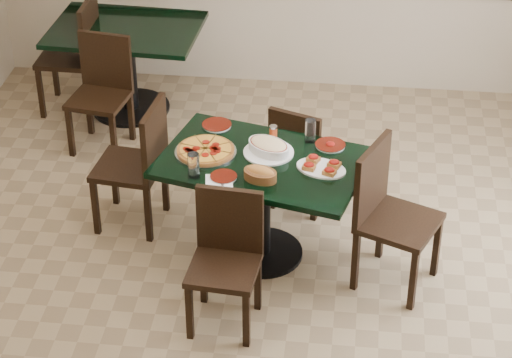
# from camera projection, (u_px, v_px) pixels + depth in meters

# --- Properties ---
(floor) EXTENTS (5.50, 5.50, 0.00)m
(floor) POSITION_uv_depth(u_px,v_px,m) (252.00, 275.00, 6.55)
(floor) COLOR olive
(floor) RESTS_ON ground
(room_shell) EXTENTS (5.50, 5.50, 5.50)m
(room_shell) POSITION_uv_depth(u_px,v_px,m) (419.00, 11.00, 7.24)
(room_shell) COLOR white
(room_shell) RESTS_ON floor
(main_table) EXTENTS (1.44, 1.11, 0.75)m
(main_table) POSITION_uv_depth(u_px,v_px,m) (262.00, 184.00, 6.42)
(main_table) COLOR black
(main_table) RESTS_ON floor
(back_table) EXTENTS (1.23, 0.93, 0.75)m
(back_table) POSITION_uv_depth(u_px,v_px,m) (127.00, 53.00, 8.12)
(back_table) COLOR black
(back_table) RESTS_ON floor
(chair_far) EXTENTS (0.49, 0.49, 0.82)m
(chair_far) POSITION_uv_depth(u_px,v_px,m) (300.00, 153.00, 6.95)
(chair_far) COLOR black
(chair_far) RESTS_ON floor
(chair_near) EXTENTS (0.44, 0.44, 0.87)m
(chair_near) POSITION_uv_depth(u_px,v_px,m) (227.00, 252.00, 5.96)
(chair_near) COLOR black
(chair_near) RESTS_ON floor
(chair_right) EXTENTS (0.60, 0.60, 0.97)m
(chair_right) POSITION_uv_depth(u_px,v_px,m) (387.00, 208.00, 6.23)
(chair_right) COLOR black
(chair_right) RESTS_ON floor
(chair_left) EXTENTS (0.49, 0.49, 0.94)m
(chair_left) POSITION_uv_depth(u_px,v_px,m) (140.00, 159.00, 6.75)
(chair_left) COLOR black
(chair_left) RESTS_ON floor
(back_chair_near) EXTENTS (0.48, 0.48, 0.90)m
(back_chair_near) POSITION_uv_depth(u_px,v_px,m) (102.00, 86.00, 7.69)
(back_chair_near) COLOR black
(back_chair_near) RESTS_ON floor
(back_chair_left) EXTENTS (0.46, 0.46, 0.97)m
(back_chair_left) POSITION_uv_depth(u_px,v_px,m) (78.00, 49.00, 8.13)
(back_chair_left) COLOR black
(back_chair_left) RESTS_ON floor
(pepperoni_pizza) EXTENTS (0.40, 0.40, 0.04)m
(pepperoni_pizza) POSITION_uv_depth(u_px,v_px,m) (206.00, 150.00, 6.39)
(pepperoni_pizza) COLOR #AFAFB6
(pepperoni_pizza) RESTS_ON main_table
(lasagna_casserole) EXTENTS (0.35, 0.33, 0.09)m
(lasagna_casserole) POSITION_uv_depth(u_px,v_px,m) (269.00, 147.00, 6.37)
(lasagna_casserole) COLOR silver
(lasagna_casserole) RESTS_ON main_table
(bread_basket) EXTENTS (0.25, 0.21, 0.09)m
(bread_basket) POSITION_uv_depth(u_px,v_px,m) (260.00, 174.00, 6.11)
(bread_basket) COLOR brown
(bread_basket) RESTS_ON main_table
(bruschetta_platter) EXTENTS (0.38, 0.33, 0.05)m
(bruschetta_platter) POSITION_uv_depth(u_px,v_px,m) (321.00, 166.00, 6.22)
(bruschetta_platter) COLOR silver
(bruschetta_platter) RESTS_ON main_table
(side_plate_near) EXTENTS (0.17, 0.17, 0.02)m
(side_plate_near) POSITION_uv_depth(u_px,v_px,m) (224.00, 177.00, 6.15)
(side_plate_near) COLOR silver
(side_plate_near) RESTS_ON main_table
(side_plate_far_r) EXTENTS (0.20, 0.20, 0.03)m
(side_plate_far_r) POSITION_uv_depth(u_px,v_px,m) (330.00, 145.00, 6.46)
(side_plate_far_r) COLOR silver
(side_plate_far_r) RESTS_ON main_table
(side_plate_far_l) EXTENTS (0.20, 0.20, 0.02)m
(side_plate_far_l) POSITION_uv_depth(u_px,v_px,m) (217.00, 125.00, 6.68)
(side_plate_far_l) COLOR silver
(side_plate_far_l) RESTS_ON main_table
(napkin_setting) EXTENTS (0.19, 0.19, 0.01)m
(napkin_setting) POSITION_uv_depth(u_px,v_px,m) (219.00, 181.00, 6.11)
(napkin_setting) COLOR white
(napkin_setting) RESTS_ON main_table
(water_glass_a) EXTENTS (0.07, 0.07, 0.16)m
(water_glass_a) POSITION_uv_depth(u_px,v_px,m) (310.00, 131.00, 6.48)
(water_glass_a) COLOR white
(water_glass_a) RESTS_ON main_table
(water_glass_b) EXTENTS (0.08, 0.08, 0.16)m
(water_glass_b) POSITION_uv_depth(u_px,v_px,m) (194.00, 165.00, 6.12)
(water_glass_b) COLOR white
(water_glass_b) RESTS_ON main_table
(pepper_shaker) EXTENTS (0.05, 0.05, 0.09)m
(pepper_shaker) POSITION_uv_depth(u_px,v_px,m) (273.00, 132.00, 6.52)
(pepper_shaker) COLOR #BE3B14
(pepper_shaker) RESTS_ON main_table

